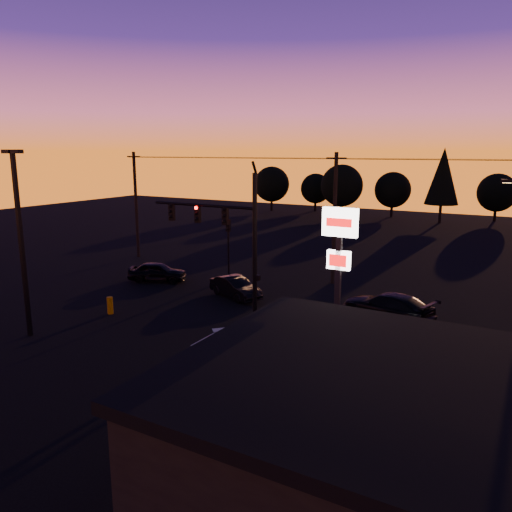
{
  "coord_description": "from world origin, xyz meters",
  "views": [
    {
      "loc": [
        14.12,
        -17.91,
        9.09
      ],
      "look_at": [
        1.0,
        5.0,
        3.5
      ],
      "focal_mm": 35.0,
      "sensor_mm": 36.0,
      "label": 1
    }
  ],
  "objects": [
    {
      "name": "utility_pole_0",
      "position": [
        -16.0,
        14.0,
        4.59
      ],
      "size": [
        1.4,
        0.26,
        9.0
      ],
      "color": "black",
      "rests_on": "ground"
    },
    {
      "name": "car_mid",
      "position": [
        -2.09,
        7.77,
        0.65
      ],
      "size": [
        4.19,
        2.79,
        1.31
      ],
      "primitive_type": "imported",
      "rotation": [
        0.0,
        0.0,
        1.18
      ],
      "color": "black",
      "rests_on": "ground"
    },
    {
      "name": "parking_lot_light",
      "position": [
        -7.5,
        -3.0,
        5.27
      ],
      "size": [
        1.25,
        0.3,
        9.14
      ],
      "color": "black",
      "rests_on": "ground"
    },
    {
      "name": "tree_0",
      "position": [
        -22.0,
        50.0,
        4.06
      ],
      "size": [
        5.36,
        5.36,
        6.74
      ],
      "color": "black",
      "rests_on": "ground"
    },
    {
      "name": "pylon_sign",
      "position": [
        7.0,
        1.5,
        4.91
      ],
      "size": [
        1.5,
        0.28,
        6.8
      ],
      "color": "black",
      "rests_on": "ground"
    },
    {
      "name": "tree_1",
      "position": [
        -16.0,
        53.0,
        3.43
      ],
      "size": [
        4.54,
        4.54,
        5.71
      ],
      "color": "black",
      "rests_on": "ground"
    },
    {
      "name": "bollard",
      "position": [
        -6.52,
        1.46,
        0.49
      ],
      "size": [
        0.33,
        0.33,
        0.99
      ],
      "primitive_type": "cylinder",
      "color": "#C88200",
      "rests_on": "ground"
    },
    {
      "name": "tree_2",
      "position": [
        -10.0,
        48.0,
        4.37
      ],
      "size": [
        5.77,
        5.78,
        7.26
      ],
      "color": "black",
      "rests_on": "ground"
    },
    {
      "name": "secondary_signal",
      "position": [
        -5.0,
        11.49,
        2.86
      ],
      "size": [
        0.3,
        0.31,
        4.35
      ],
      "color": "black",
      "rests_on": "ground"
    },
    {
      "name": "suv_parked",
      "position": [
        7.96,
        -1.19,
        0.62
      ],
      "size": [
        2.05,
        4.45,
        1.24
      ],
      "primitive_type": "imported",
      "rotation": [
        0.0,
        0.0,
        -0.0
      ],
      "color": "black",
      "rests_on": "ground"
    },
    {
      "name": "tree_5",
      "position": [
        9.0,
        54.0,
        3.75
      ],
      "size": [
        4.95,
        4.95,
        6.22
      ],
      "color": "black",
      "rests_on": "ground"
    },
    {
      "name": "ground",
      "position": [
        0.0,
        0.0,
        0.0
      ],
      "size": [
        120.0,
        120.0,
        0.0
      ],
      "primitive_type": "plane",
      "color": "black",
      "rests_on": "ground"
    },
    {
      "name": "car_right",
      "position": [
        7.4,
        8.26,
        0.76
      ],
      "size": [
        5.61,
        3.51,
        1.52
      ],
      "primitive_type": "imported",
      "rotation": [
        0.0,
        0.0,
        -1.86
      ],
      "color": "black",
      "rests_on": "ground"
    },
    {
      "name": "car_left",
      "position": [
        -8.98,
        8.36,
        0.69
      ],
      "size": [
        4.37,
        3.13,
        1.38
      ],
      "primitive_type": "imported",
      "rotation": [
        0.0,
        0.0,
        1.99
      ],
      "color": "black",
      "rests_on": "ground"
    },
    {
      "name": "lane_arrow",
      "position": [
        0.5,
        1.67,
        0.01
      ],
      "size": [
        1.2,
        3.1,
        0.01
      ],
      "color": "beige",
      "rests_on": "ground"
    },
    {
      "name": "power_wires",
      "position": [
        2.0,
        14.0,
        8.57
      ],
      "size": [
        36.0,
        1.22,
        0.07
      ],
      "color": "black",
      "rests_on": "ground"
    },
    {
      "name": "traffic_signal_mast",
      "position": [
        -0.1,
        3.99,
        4.94
      ],
      "size": [
        6.79,
        0.52,
        8.58
      ],
      "color": "black",
      "rests_on": "ground"
    },
    {
      "name": "tree_3",
      "position": [
        -4.0,
        52.0,
        3.75
      ],
      "size": [
        4.95,
        4.95,
        6.22
      ],
      "color": "black",
      "rests_on": "ground"
    },
    {
      "name": "utility_pole_1",
      "position": [
        2.0,
        14.0,
        4.59
      ],
      "size": [
        1.4,
        0.26,
        9.0
      ],
      "color": "black",
      "rests_on": "ground"
    },
    {
      "name": "tree_4",
      "position": [
        3.0,
        49.0,
        5.93
      ],
      "size": [
        4.18,
        4.18,
        9.5
      ],
      "color": "black",
      "rests_on": "ground"
    },
    {
      "name": "store_building",
      "position": [
        13.0,
        -7.5,
        2.16
      ],
      "size": [
        12.4,
        8.4,
        4.25
      ],
      "color": "black",
      "rests_on": "ground"
    }
  ]
}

